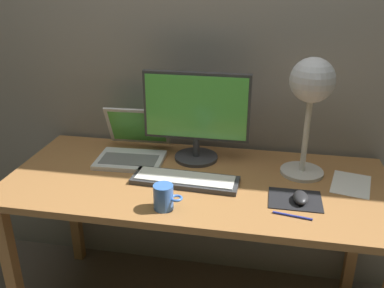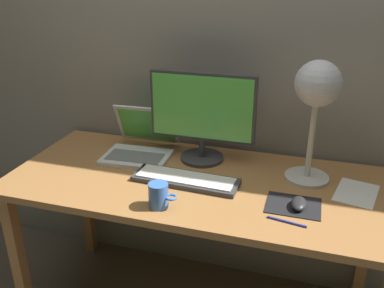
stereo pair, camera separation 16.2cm
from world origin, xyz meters
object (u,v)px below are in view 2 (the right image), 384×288
at_px(keyboard_main, 186,179).
at_px(pen, 287,222).
at_px(mouse, 299,204).
at_px(desk_lamp, 317,93).
at_px(monitor, 202,113).
at_px(laptop, 141,141).
at_px(coffee_mug, 159,195).

height_order(keyboard_main, pen, keyboard_main).
bearing_deg(mouse, desk_lamp, 85.70).
xyz_separation_m(monitor, laptop, (-0.29, -0.02, -0.16)).
bearing_deg(pen, coffee_mug, -176.37).
xyz_separation_m(desk_lamp, coffee_mug, (-0.51, -0.38, -0.33)).
xyz_separation_m(monitor, coffee_mug, (-0.04, -0.44, -0.18)).
height_order(monitor, keyboard_main, monitor).
bearing_deg(desk_lamp, keyboard_main, -160.08).
relative_size(monitor, mouse, 4.95).
height_order(laptop, desk_lamp, desk_lamp).
relative_size(keyboard_main, mouse, 4.65).
height_order(monitor, mouse, monitor).
bearing_deg(mouse, monitor, 146.16).
xyz_separation_m(desk_lamp, pen, (-0.05, -0.35, -0.37)).
distance_m(mouse, coffee_mug, 0.52).
relative_size(keyboard_main, laptop, 1.39).
distance_m(keyboard_main, coffee_mug, 0.22).
relative_size(desk_lamp, pen, 3.58).
height_order(mouse, pen, mouse).
relative_size(mouse, coffee_mug, 0.88).
distance_m(monitor, desk_lamp, 0.50).
distance_m(monitor, keyboard_main, 0.32).
bearing_deg(monitor, keyboard_main, -91.07).
relative_size(monitor, laptop, 1.48).
distance_m(desk_lamp, mouse, 0.43).
xyz_separation_m(keyboard_main, laptop, (-0.29, 0.21, 0.05)).
bearing_deg(coffee_mug, monitor, 84.73).
xyz_separation_m(monitor, keyboard_main, (-0.00, -0.23, -0.21)).
relative_size(mouse, pen, 0.69).
bearing_deg(monitor, pen, -44.37).
height_order(monitor, laptop, monitor).
bearing_deg(coffee_mug, mouse, 15.51).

